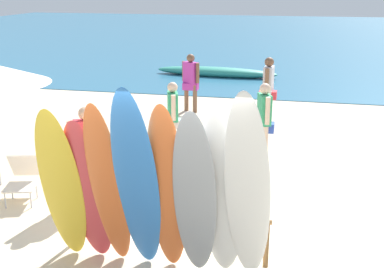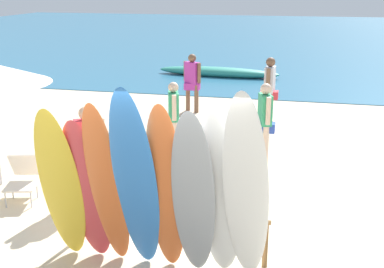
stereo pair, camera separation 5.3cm
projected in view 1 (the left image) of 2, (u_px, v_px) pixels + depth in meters
ground at (258, 75)px, 19.92m from camera, size 60.00×60.00×0.00m
ocean_water at (279, 35)px, 34.55m from camera, size 60.00×40.00×0.02m
surfboard_rack at (165, 220)px, 6.70m from camera, size 2.86×0.07×0.68m
surfboard_yellow_0 at (62, 187)px, 6.29m from camera, size 0.59×0.73×2.23m
surfboard_red_1 at (88, 193)px, 6.31m from camera, size 0.59×0.63×2.08m
surfboard_orange_2 at (108, 188)px, 6.14m from camera, size 0.50×0.77×2.34m
surfboard_blue_3 at (137, 184)px, 5.97m from camera, size 0.54×0.84×2.56m
surfboard_orange_4 at (167, 192)px, 6.01m from camera, size 0.50×0.68×2.35m
surfboard_grey_5 at (195, 197)px, 5.92m from camera, size 0.54×0.64×2.29m
surfboard_white_6 at (222, 193)px, 5.91m from camera, size 0.60×0.65×2.41m
surfboard_white_7 at (247, 193)px, 5.69m from camera, size 0.60×0.91×2.59m
beachgoer_midbeach at (264, 117)px, 10.16m from camera, size 0.43×0.60×1.65m
beachgoer_by_water at (191, 79)px, 14.11m from camera, size 0.56×0.39×1.66m
beachgoer_near_rack at (173, 114)px, 10.55m from camera, size 0.42×0.58×1.60m
beachgoer_strolling at (268, 86)px, 12.86m from camera, size 0.46×0.66×1.76m
beachgoer_photographing at (87, 147)px, 8.37m from camera, size 0.56×0.38×1.64m
beach_chair_red at (96, 149)px, 9.81m from camera, size 0.72×0.79×0.83m
beach_chair_blue at (23, 176)px, 8.51m from camera, size 0.68×0.86×0.78m
distant_boat at (216, 72)px, 19.62m from camera, size 4.90×1.18×0.39m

